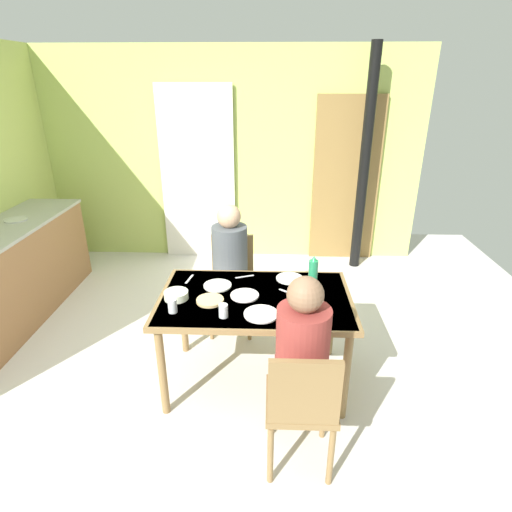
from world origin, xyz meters
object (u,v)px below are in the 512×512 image
at_px(chair_far_diner, 232,277).
at_px(serving_bowl_center, 176,295).
at_px(water_bottle_green_near, 313,277).
at_px(person_far_diner, 230,255).
at_px(kitchen_counter, 8,276).
at_px(person_near_diner, 302,346).
at_px(dining_table, 255,306).
at_px(chair_near_diner, 302,403).

relative_size(chair_far_diner, serving_bowl_center, 5.12).
bearing_deg(water_bottle_green_near, person_far_diner, 137.11).
bearing_deg(kitchen_counter, person_far_diner, -4.78).
xyz_separation_m(person_near_diner, water_bottle_green_near, (0.12, 0.69, 0.10)).
bearing_deg(chair_far_diner, person_near_diner, 110.44).
distance_m(person_near_diner, person_far_diner, 1.39).
bearing_deg(person_near_diner, dining_table, 114.18).
xyz_separation_m(kitchen_counter, person_far_diner, (2.12, -0.18, 0.33)).
height_order(chair_near_diner, person_near_diner, person_near_diner).
height_order(person_near_diner, serving_bowl_center, person_near_diner).
relative_size(person_far_diner, water_bottle_green_near, 2.55).
relative_size(chair_near_diner, serving_bowl_center, 5.12).
height_order(dining_table, serving_bowl_center, serving_bowl_center).
xyz_separation_m(kitchen_counter, serving_bowl_center, (1.81, -0.87, 0.31)).
height_order(person_near_diner, person_far_diner, same).
bearing_deg(person_far_diner, person_near_diner, 112.40).
relative_size(dining_table, person_near_diner, 1.78).
xyz_separation_m(dining_table, serving_bowl_center, (-0.55, -0.05, 0.10)).
relative_size(dining_table, serving_bowl_center, 8.05).
relative_size(kitchen_counter, chair_near_diner, 2.48).
relative_size(dining_table, chair_near_diner, 1.57).
distance_m(chair_near_diner, serving_bowl_center, 1.15).
height_order(person_far_diner, water_bottle_green_near, person_far_diner).
xyz_separation_m(chair_near_diner, person_near_diner, (-0.00, 0.14, 0.28)).
height_order(water_bottle_green_near, serving_bowl_center, water_bottle_green_near).
height_order(chair_near_diner, water_bottle_green_near, water_bottle_green_near).
relative_size(dining_table, water_bottle_green_near, 4.53).
distance_m(chair_near_diner, chair_far_diner, 1.65).
bearing_deg(kitchen_counter, water_bottle_green_near, -15.69).
bearing_deg(person_far_diner, chair_far_diner, -90.00).
bearing_deg(person_near_diner, water_bottle_green_near, 80.44).
bearing_deg(chair_far_diner, serving_bowl_center, 69.28).
distance_m(kitchen_counter, person_far_diner, 2.15).
distance_m(kitchen_counter, water_bottle_green_near, 2.91).
distance_m(dining_table, water_bottle_green_near, 0.46).
bearing_deg(person_far_diner, chair_near_diner, 110.44).
relative_size(chair_far_diner, person_far_diner, 1.13).
relative_size(person_near_diner, serving_bowl_center, 4.53).
bearing_deg(water_bottle_green_near, kitchen_counter, 164.31).
relative_size(kitchen_counter, person_far_diner, 2.81).
bearing_deg(dining_table, person_far_diner, 110.58).
bearing_deg(kitchen_counter, chair_near_diner, -31.11).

